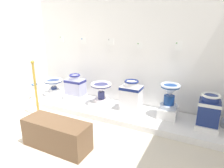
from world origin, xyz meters
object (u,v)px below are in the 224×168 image
(plinth_block_tall_cobalt, at_px, (54,93))
(info_placard_first, at_px, (61,39))
(museum_bench, at_px, (57,134))
(info_placard_fifth, at_px, (179,46))
(plinth_block_central_ornate, at_px, (131,108))
(antique_toilet_pale_glazed, at_px, (170,93))
(info_placard_second, at_px, (84,41))
(info_placard_third, at_px, (111,41))
(plinth_block_squat_floral, at_px, (101,103))
(info_placard_fourth, at_px, (140,45))
(antique_toilet_tall_cobalt, at_px, (53,83))
(antique_toilet_rightmost, at_px, (209,109))
(plinth_block_rightmost, at_px, (206,126))
(decorative_vase_companion, at_px, (35,94))
(antique_toilet_central_ornate, at_px, (131,93))
(plinth_block_pale_glazed, at_px, (168,113))
(plinth_block_broad_patterned, at_px, (76,97))
(stanchion_post_near_left, at_px, (37,99))
(antique_toilet_squat_floral, at_px, (101,89))
(antique_toilet_broad_patterned, at_px, (75,85))

(plinth_block_tall_cobalt, height_order, info_placard_first, info_placard_first)
(museum_bench, bearing_deg, info_placard_fifth, 53.93)
(plinth_block_central_ornate, xyz_separation_m, antique_toilet_pale_glazed, (0.68, 0.00, 0.40))
(plinth_block_tall_cobalt, xyz_separation_m, info_placard_second, (0.62, 0.34, 1.16))
(info_placard_third, bearing_deg, plinth_block_squat_floral, -95.15)
(info_placard_fourth, bearing_deg, antique_toilet_tall_cobalt, -169.59)
(antique_toilet_rightmost, xyz_separation_m, info_placard_fifth, (-0.59, 0.44, 0.86))
(museum_bench, bearing_deg, plinth_block_rightmost, 34.95)
(decorative_vase_companion, bearing_deg, antique_toilet_tall_cobalt, 41.25)
(info_placard_fifth, height_order, museum_bench, info_placard_fifth)
(plinth_block_tall_cobalt, relative_size, antique_toilet_central_ornate, 0.71)
(plinth_block_pale_glazed, bearing_deg, plinth_block_broad_patterned, -178.89)
(plinth_block_pale_glazed, relative_size, info_placard_fifth, 2.12)
(antique_toilet_rightmost, relative_size, info_placard_first, 3.52)
(antique_toilet_tall_cobalt, distance_m, antique_toilet_rightmost, 3.15)
(plinth_block_central_ornate, distance_m, info_placard_third, 1.36)
(stanchion_post_near_left, bearing_deg, plinth_block_rightmost, 14.05)
(antique_toilet_tall_cobalt, height_order, plinth_block_squat_floral, antique_toilet_tall_cobalt)
(antique_toilet_squat_floral, bearing_deg, antique_toilet_broad_patterned, -179.15)
(antique_toilet_broad_patterned, height_order, plinth_block_pale_glazed, antique_toilet_broad_patterned)
(plinth_block_broad_patterned, distance_m, antique_toilet_rightmost, 2.54)
(plinth_block_broad_patterned, xyz_separation_m, museum_bench, (0.68, -1.36, 0.03))
(info_placard_first, distance_m, info_placard_fifth, 2.53)
(plinth_block_squat_floral, xyz_separation_m, info_placard_first, (-1.21, 0.36, 1.18))
(antique_toilet_tall_cobalt, height_order, info_placard_third, info_placard_third)
(plinth_block_squat_floral, relative_size, museum_bench, 0.42)
(decorative_vase_companion, bearing_deg, info_placard_first, 61.41)
(antique_toilet_rightmost, bearing_deg, antique_toilet_pale_glazed, 169.94)
(plinth_block_tall_cobalt, distance_m, antique_toilet_pale_glazed, 2.56)
(antique_toilet_tall_cobalt, relative_size, decorative_vase_companion, 1.00)
(antique_toilet_tall_cobalt, height_order, antique_toilet_rightmost, antique_toilet_rightmost)
(info_placard_second, bearing_deg, info_placard_fifth, 0.00)
(plinth_block_squat_floral, height_order, plinth_block_central_ornate, plinth_block_central_ornate)
(plinth_block_pale_glazed, relative_size, decorative_vase_companion, 0.82)
(antique_toilet_rightmost, relative_size, info_placard_fifth, 3.08)
(antique_toilet_central_ornate, distance_m, plinth_block_pale_glazed, 0.72)
(antique_toilet_broad_patterned, xyz_separation_m, plinth_block_pale_glazed, (1.92, 0.04, -0.24))
(antique_toilet_tall_cobalt, relative_size, antique_toilet_pale_glazed, 0.95)
(plinth_block_tall_cobalt, xyz_separation_m, stanchion_post_near_left, (0.33, -0.80, 0.20))
(antique_toilet_broad_patterned, distance_m, antique_toilet_central_ornate, 1.24)
(antique_toilet_central_ornate, relative_size, info_placard_fourth, 4.44)
(info_placard_second, relative_size, info_placard_fifth, 0.84)
(antique_toilet_tall_cobalt, bearing_deg, info_placard_second, 28.84)
(antique_toilet_rightmost, bearing_deg, plinth_block_rightmost, 18.43)
(antique_toilet_tall_cobalt, xyz_separation_m, antique_toilet_broad_patterned, (0.62, -0.02, 0.05))
(plinth_block_pale_glazed, distance_m, antique_toilet_rightmost, 0.66)
(info_placard_fifth, xyz_separation_m, museum_bench, (-1.26, -1.73, -1.10))
(plinth_block_squat_floral, bearing_deg, antique_toilet_rightmost, -2.41)
(plinth_block_rightmost, height_order, info_placard_fourth, info_placard_fourth)
(antique_toilet_rightmost, relative_size, stanchion_post_near_left, 0.45)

